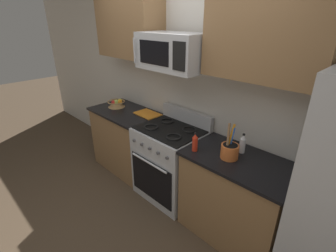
% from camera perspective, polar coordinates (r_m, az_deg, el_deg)
% --- Properties ---
extents(ground_plane, '(16.00, 16.00, 0.00)m').
position_cam_1_polar(ground_plane, '(3.03, -8.58, -20.51)').
color(ground_plane, '#473828').
extents(wall_back, '(8.00, 0.10, 2.60)m').
position_cam_1_polar(wall_back, '(2.98, 5.78, 8.11)').
color(wall_back, beige).
rests_on(wall_back, ground).
extents(counter_left, '(1.01, 0.63, 0.91)m').
position_cam_1_polar(counter_left, '(3.67, -9.58, -3.15)').
color(counter_left, olive).
rests_on(counter_left, ground).
extents(range_oven, '(0.76, 0.67, 1.09)m').
position_cam_1_polar(range_oven, '(3.06, 0.51, -8.37)').
color(range_oven, '#B2B5BA').
rests_on(range_oven, ground).
extents(counter_right, '(1.04, 0.63, 0.91)m').
position_cam_1_polar(counter_right, '(2.64, 15.29, -15.92)').
color(counter_right, olive).
rests_on(counter_right, ground).
extents(microwave, '(0.76, 0.44, 0.37)m').
position_cam_1_polar(microwave, '(2.62, 1.06, 16.98)').
color(microwave, '#B2B5BA').
extents(upper_cabinets_left, '(1.00, 0.34, 0.75)m').
position_cam_1_polar(upper_cabinets_left, '(3.37, -9.14, 21.93)').
color(upper_cabinets_left, olive).
extents(upper_cabinets_right, '(1.03, 0.34, 0.75)m').
position_cam_1_polar(upper_cabinets_right, '(2.20, 22.37, 19.49)').
color(upper_cabinets_right, olive).
extents(utensil_crock, '(0.17, 0.17, 0.34)m').
position_cam_1_polar(utensil_crock, '(2.34, 14.21, -5.55)').
color(utensil_crock, '#D1662D').
rests_on(utensil_crock, counter_right).
extents(fruit_basket, '(0.25, 0.25, 0.11)m').
position_cam_1_polar(fruit_basket, '(3.65, -11.90, 5.19)').
color(fruit_basket, '#9E7A4C').
rests_on(fruit_basket, counter_left).
extents(cutting_board, '(0.35, 0.24, 0.02)m').
position_cam_1_polar(cutting_board, '(3.31, -4.76, 2.83)').
color(cutting_board, orange).
rests_on(cutting_board, counter_left).
extents(bottle_vinegar, '(0.06, 0.06, 0.20)m').
position_cam_1_polar(bottle_vinegar, '(2.46, 17.00, -4.04)').
color(bottle_vinegar, silver).
rests_on(bottle_vinegar, counter_right).
extents(bottle_hot_sauce, '(0.05, 0.05, 0.19)m').
position_cam_1_polar(bottle_hot_sauce, '(2.40, 6.32, -3.85)').
color(bottle_hot_sauce, red).
rests_on(bottle_hot_sauce, counter_right).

